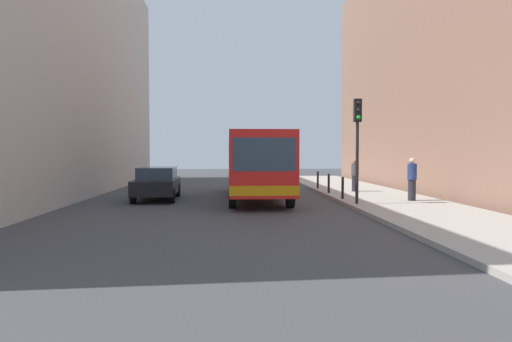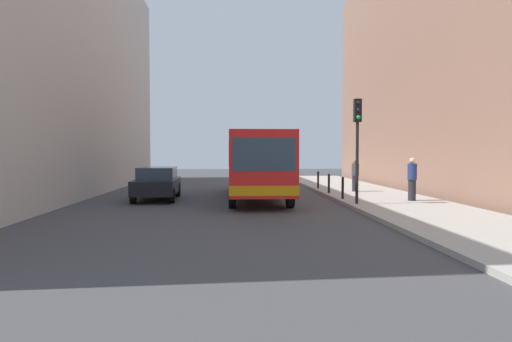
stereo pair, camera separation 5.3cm
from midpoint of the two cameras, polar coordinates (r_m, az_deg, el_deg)
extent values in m
plane|color=#424244|center=(19.52, 0.97, -4.10)|extent=(80.00, 80.00, 0.00)
cube|color=#ADA89E|center=(20.63, 16.14, -3.64)|extent=(4.40, 40.00, 0.15)
cube|color=#BCB7AD|center=(25.85, -26.81, 12.63)|extent=(7.00, 32.00, 13.83)
cube|color=#936B56|center=(27.15, 25.94, 12.69)|extent=(7.00, 32.00, 14.35)
cube|color=red|center=(22.21, -0.12, 1.21)|extent=(2.51, 11.00, 2.50)
cube|color=orange|center=(22.25, -0.12, -1.24)|extent=(2.53, 11.02, 0.36)
cube|color=#2D3D4C|center=(16.74, 0.93, 2.03)|extent=(2.26, 0.06, 1.20)
cube|color=#2D3D4C|center=(22.71, -0.19, 2.12)|extent=(2.53, 9.40, 1.00)
cylinder|color=black|center=(18.51, 4.06, -2.91)|extent=(0.28, 1.00, 1.00)
cylinder|color=black|center=(18.35, -2.96, -2.95)|extent=(0.28, 1.00, 1.00)
cylinder|color=black|center=(26.24, 1.87, -1.34)|extent=(0.28, 1.00, 1.00)
cylinder|color=black|center=(26.13, -3.07, -1.36)|extent=(0.28, 1.00, 1.00)
cube|color=black|center=(21.97, -11.94, -1.75)|extent=(1.93, 4.45, 0.64)
cube|color=#2D3D4C|center=(22.09, -11.91, -0.22)|extent=(1.67, 2.51, 0.52)
cylinder|color=black|center=(20.43, -10.15, -2.95)|extent=(0.24, 0.65, 0.64)
cylinder|color=black|center=(20.64, -14.70, -2.93)|extent=(0.24, 0.65, 0.64)
cylinder|color=black|center=(23.40, -9.49, -2.27)|extent=(0.24, 0.65, 0.64)
cylinder|color=black|center=(23.59, -13.47, -2.27)|extent=(0.24, 0.65, 0.64)
cylinder|color=black|center=(18.88, 12.04, 0.95)|extent=(0.12, 0.12, 3.20)
cube|color=black|center=(18.94, 12.10, 7.16)|extent=(0.28, 0.24, 0.90)
sphere|color=black|center=(18.84, 12.21, 8.04)|extent=(0.16, 0.16, 0.16)
sphere|color=black|center=(18.82, 12.20, 7.19)|extent=(0.16, 0.16, 0.16)
sphere|color=green|center=(18.79, 12.20, 6.34)|extent=(0.16, 0.16, 0.16)
cylinder|color=black|center=(20.76, 10.36, -2.02)|extent=(0.11, 0.11, 0.95)
cylinder|color=black|center=(23.55, 8.72, -1.49)|extent=(0.11, 0.11, 0.95)
cylinder|color=black|center=(26.35, 7.42, -1.07)|extent=(0.11, 0.11, 0.95)
cylinder|color=#26262D|center=(20.75, 18.24, -2.21)|extent=(0.32, 0.32, 0.87)
cylinder|color=navy|center=(20.71, 18.27, -0.07)|extent=(0.38, 0.38, 0.67)
sphere|color=beige|center=(20.69, 18.29, 1.19)|extent=(0.24, 0.24, 0.24)
cylinder|color=#26262D|center=(24.77, 11.81, -1.48)|extent=(0.32, 0.32, 0.81)
cylinder|color=#4C4C51|center=(24.73, 11.82, 0.18)|extent=(0.38, 0.38, 0.63)
sphere|color=#8C6647|center=(24.72, 11.83, 1.17)|extent=(0.22, 0.22, 0.22)
camera|label=1|loc=(0.03, -90.07, 0.00)|focal=33.12mm
camera|label=2|loc=(0.03, 89.93, 0.00)|focal=33.12mm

